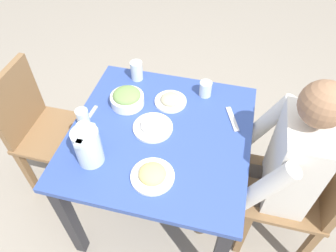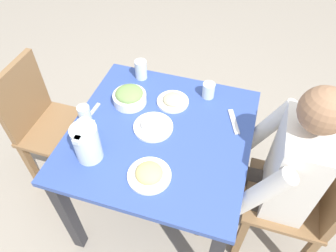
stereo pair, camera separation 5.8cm
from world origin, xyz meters
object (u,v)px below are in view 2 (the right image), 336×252
Objects in this scene: chair_near at (305,197)px; water_glass_near_left at (85,114)px; water_pitcher at (87,143)px; chair_far at (45,121)px; water_glass_far_left at (209,90)px; dining_table at (161,147)px; water_glass_by_pitcher at (141,70)px; plate_beans at (173,100)px; water_glass_center at (85,129)px; diner_near at (270,171)px; plate_fries at (149,174)px; salad_bowl at (130,96)px; plate_yoghurt at (153,125)px.

chair_near is 1.19m from water_glass_near_left.
water_pitcher is (-0.22, 1.03, 0.32)m from chair_near.
water_glass_far_left is (0.27, -0.94, 0.27)m from chair_far.
dining_table is 7.90× the size of water_glass_by_pitcher.
water_pitcher is 0.54m from plate_beans.
water_pitcher is 2.19× the size of water_glass_far_left.
diner_near is at bearing -82.81° from water_glass_center.
plate_fries is 2.05× the size of water_glass_center.
salad_bowl reaches higher than water_glass_far_left.
chair_near is at bearing -77.72° from water_pitcher.
water_glass_near_left is (-0.05, 0.35, 0.03)m from plate_yoghurt.
chair_far is 0.90m from plate_fries.
dining_table is at bearing -125.02° from salad_bowl.
water_glass_by_pitcher is 1.19× the size of water_glass_center.
salad_bowl is at bearing 77.75° from diner_near.
water_pitcher is (-0.24, 0.26, 0.22)m from dining_table.
water_glass_center reaches higher than plate_beans.
salad_bowl reaches higher than dining_table.
plate_fries is 0.61m from water_glass_far_left.
chair_far reaches higher than plate_yoghurt.
water_pitcher is at bearing 174.09° from salad_bowl.
water_pitcher is at bearing 149.87° from plate_beans.
chair_far is at bearing 59.47° from water_pitcher.
dining_table is 4.72× the size of water_pitcher.
water_glass_far_left is (0.59, -0.13, 0.02)m from plate_fries.
salad_bowl is 0.49m from plate_fries.
dining_table is 5.18× the size of plate_beans.
chair_far is at bearing 68.14° from plate_fries.
water_glass_near_left is at bearing 95.34° from dining_table.
water_glass_center reaches higher than water_glass_near_left.
plate_fries is at bearing -94.93° from water_pitcher.
water_glass_center is at bearing 69.97° from plate_fries.
water_glass_near_left reaches higher than plate_fries.
water_glass_near_left is (0.23, 0.43, 0.03)m from plate_fries.
water_glass_by_pitcher is at bearing -20.30° from water_glass_near_left.
dining_table is at bearing -147.51° from water_glass_by_pitcher.
water_pitcher is 1.06× the size of salad_bowl.
chair_near is at bearing -107.14° from plate_beans.
plate_beans is 1.52× the size of water_glass_by_pitcher.
dining_table is 0.76× the size of diner_near.
water_glass_center is at bearing 97.19° from diner_near.
chair_near is 1.11m from water_glass_by_pitcher.
dining_table is 4.47× the size of plate_yoghurt.
water_glass_by_pitcher is (0.61, -0.03, -0.04)m from water_pitcher.
water_glass_center is (0.14, 0.37, 0.03)m from plate_fries.
water_glass_near_left is at bearing 139.13° from salad_bowl.
plate_fries is 0.40m from water_glass_center.
water_glass_center is (0.11, 0.07, -0.05)m from water_pitcher.
salad_bowl is 0.22m from water_glass_by_pitcher.
chair_far reaches higher than plate_beans.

